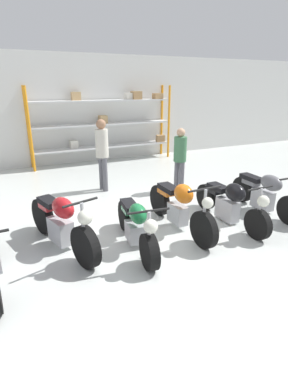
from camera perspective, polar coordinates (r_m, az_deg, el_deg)
ground_plane at (r=5.60m, az=1.76°, el=-8.02°), size 30.00×30.00×0.00m
back_wall at (r=10.76m, az=-13.42°, el=14.93°), size 30.00×0.08×3.60m
shelving_rack at (r=10.73m, az=-7.05°, el=13.18°), size 4.96×0.63×2.59m
motorcycle_red at (r=5.14m, az=-15.39°, el=-5.76°), size 0.84×2.11×1.05m
motorcycle_green at (r=5.01m, az=-1.51°, el=-6.35°), size 0.64×1.94×0.93m
motorcycle_orange at (r=5.64m, az=6.79°, el=-2.70°), size 0.64×2.17×1.05m
motorcycle_black at (r=6.13m, az=16.11°, el=-1.98°), size 0.55×2.10×0.96m
motorcycle_grey at (r=6.90m, az=22.08°, el=-0.16°), size 0.74×1.97×0.97m
person_browsing at (r=7.66m, az=-7.98°, el=8.08°), size 0.38×0.38×1.82m
person_near_rack at (r=7.63m, az=6.87°, el=7.02°), size 0.39×0.39×1.61m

